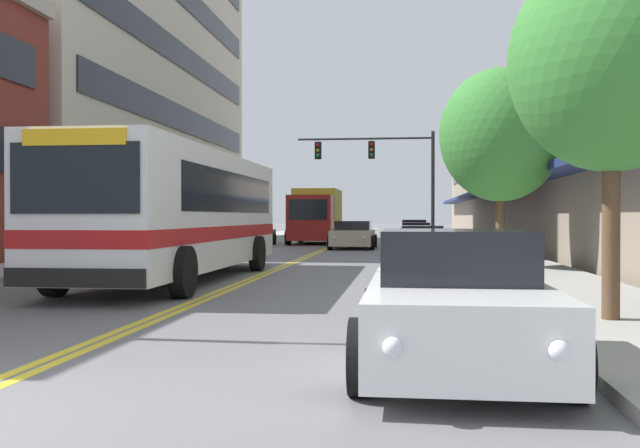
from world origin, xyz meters
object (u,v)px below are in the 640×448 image
object	(u,v)px
box_truck	(316,215)
car_champagne_moving_lead	(353,235)
car_white_parked_right_foreground	(456,304)
car_beige_parked_right_end	(422,242)
street_tree_right_mid	(500,135)
city_bus	(181,209)
car_charcoal_parked_left_mid	(251,234)
fire_hydrant	(498,260)
car_red_parked_right_far	(416,234)
traffic_signal_mast	(384,164)
car_black_parked_right_mid	(414,231)
street_tree_right_near	(612,61)

from	to	relation	value
box_truck	car_champagne_moving_lead	bearing A→B (deg)	-67.64
car_white_parked_right_foreground	car_beige_parked_right_end	size ratio (longest dim) A/B	0.87
car_beige_parked_right_end	street_tree_right_mid	distance (m)	8.13
city_bus	car_charcoal_parked_left_mid	distance (m)	20.34
car_charcoal_parked_left_mid	car_white_parked_right_foreground	distance (m)	30.93
car_beige_parked_right_end	fire_hydrant	bearing A→B (deg)	-81.60
city_bus	car_red_parked_right_far	world-z (taller)	city_bus
car_red_parked_right_far	traffic_signal_mast	world-z (taller)	traffic_signal_mast
car_white_parked_right_foreground	car_black_parked_right_mid	world-z (taller)	car_white_parked_right_foreground
traffic_signal_mast	street_tree_right_mid	bearing A→B (deg)	-77.78
car_red_parked_right_far	street_tree_right_near	world-z (taller)	street_tree_right_near
car_charcoal_parked_left_mid	car_beige_parked_right_end	world-z (taller)	car_charcoal_parked_left_mid
car_black_parked_right_mid	car_white_parked_right_foreground	bearing A→B (deg)	-90.02
car_charcoal_parked_left_mid	car_beige_parked_right_end	xyz separation A→B (m)	(8.81, -9.63, -0.03)
car_red_parked_right_far	box_truck	distance (m)	6.00
car_champagne_moving_lead	traffic_signal_mast	bearing A→B (deg)	66.65
car_white_parked_right_foreground	box_truck	distance (m)	33.92
car_black_parked_right_mid	fire_hydrant	distance (m)	29.30
car_champagne_moving_lead	box_truck	size ratio (longest dim) A/B	0.69
car_beige_parked_right_end	street_tree_right_near	world-z (taller)	street_tree_right_near
street_tree_right_mid	car_white_parked_right_foreground	bearing A→B (deg)	-99.30
city_bus	car_charcoal_parked_left_mid	size ratio (longest dim) A/B	2.35
car_white_parked_right_foreground	car_black_parked_right_mid	size ratio (longest dim) A/B	0.86
city_bus	car_champagne_moving_lead	xyz separation A→B (m)	(2.96, 17.50, -1.11)
car_red_parked_right_far	box_truck	world-z (taller)	box_truck
car_red_parked_right_far	traffic_signal_mast	distance (m)	4.49
car_white_parked_right_foreground	car_red_parked_right_far	bearing A→B (deg)	89.90
car_champagne_moving_lead	box_truck	distance (m)	6.97
car_white_parked_right_foreground	street_tree_right_mid	bearing A→B (deg)	80.70
car_charcoal_parked_left_mid	car_black_parked_right_mid	bearing A→B (deg)	46.65
city_bus	street_tree_right_mid	bearing A→B (deg)	22.28
traffic_signal_mast	car_black_parked_right_mid	bearing A→B (deg)	79.04
car_champagne_moving_lead	fire_hydrant	world-z (taller)	car_champagne_moving_lead
street_tree_right_near	street_tree_right_mid	xyz separation A→B (m)	(-0.19, 10.12, 0.13)
car_beige_parked_right_end	traffic_signal_mast	bearing A→B (deg)	99.82
box_truck	fire_hydrant	bearing A→B (deg)	-72.89
car_champagne_moving_lead	street_tree_right_near	bearing A→B (deg)	-77.58
car_black_parked_right_mid	street_tree_right_mid	xyz separation A→B (m)	(2.09, -26.04, 3.21)
car_black_parked_right_mid	car_beige_parked_right_end	world-z (taller)	car_black_parked_right_mid
fire_hydrant	street_tree_right_near	bearing A→B (deg)	-84.59
car_charcoal_parked_left_mid	car_white_parked_right_foreground	size ratio (longest dim) A/B	1.14
city_bus	car_charcoal_parked_left_mid	bearing A→B (deg)	97.61
car_charcoal_parked_left_mid	car_white_parked_right_foreground	bearing A→B (deg)	-73.65
city_bus	street_tree_right_near	size ratio (longest dim) A/B	2.19
city_bus	car_beige_parked_right_end	xyz separation A→B (m)	(6.12, 10.50, -1.17)
car_charcoal_parked_left_mid	car_black_parked_right_mid	size ratio (longest dim) A/B	0.99
traffic_signal_mast	fire_hydrant	bearing A→B (deg)	-80.90
car_black_parked_right_mid	street_tree_right_near	world-z (taller)	street_tree_right_near
car_red_parked_right_far	box_truck	size ratio (longest dim) A/B	0.73
traffic_signal_mast	car_white_parked_right_foreground	bearing A→B (deg)	-86.86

